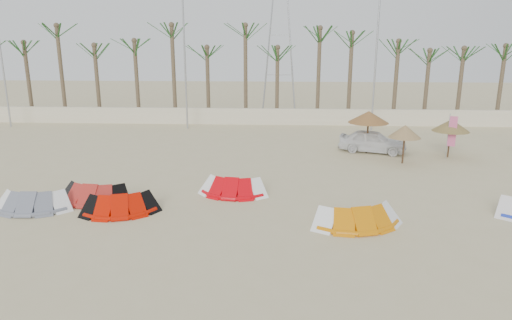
# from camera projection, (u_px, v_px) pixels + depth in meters

# --- Properties ---
(ground) EXTENTS (120.00, 120.00, 0.00)m
(ground) POSITION_uv_depth(u_px,v_px,m) (247.00, 242.00, 15.51)
(ground) COLOR #CABB8E
(ground) RESTS_ON ground
(boundary_wall) EXTENTS (60.00, 0.30, 1.30)m
(boundary_wall) POSITION_uv_depth(u_px,v_px,m) (266.00, 117.00, 36.57)
(boundary_wall) COLOR beige
(boundary_wall) RESTS_ON ground
(palm_line) EXTENTS (52.00, 4.00, 7.70)m
(palm_line) POSITION_uv_depth(u_px,v_px,m) (275.00, 42.00, 36.49)
(palm_line) COLOR brown
(palm_line) RESTS_ON ground
(lamp_a) EXTENTS (1.25, 0.14, 11.00)m
(lamp_a) POSITION_uv_depth(u_px,v_px,m) (1.00, 51.00, 34.31)
(lamp_a) COLOR #A5A8AD
(lamp_a) RESTS_ON ground
(lamp_b) EXTENTS (1.25, 0.14, 11.00)m
(lamp_b) POSITION_uv_depth(u_px,v_px,m) (185.00, 52.00, 33.62)
(lamp_b) COLOR #A5A8AD
(lamp_b) RESTS_ON ground
(lamp_c) EXTENTS (1.25, 0.14, 11.00)m
(lamp_c) POSITION_uv_depth(u_px,v_px,m) (377.00, 52.00, 32.93)
(lamp_c) COLOR #A5A8AD
(lamp_c) RESTS_ON ground
(pylon) EXTENTS (3.00, 3.00, 14.00)m
(pylon) POSITION_uv_depth(u_px,v_px,m) (279.00, 113.00, 42.48)
(pylon) COLOR #A5A8AD
(pylon) RESTS_ON ground
(kite_grey) EXTENTS (3.09, 1.64, 0.90)m
(kite_grey) POSITION_uv_depth(u_px,v_px,m) (35.00, 199.00, 18.50)
(kite_grey) COLOR slate
(kite_grey) RESTS_ON ground
(kite_red_left) EXTENTS (3.22, 1.78, 0.90)m
(kite_red_left) POSITION_uv_depth(u_px,v_px,m) (96.00, 191.00, 19.45)
(kite_red_left) COLOR #B3261F
(kite_red_left) RESTS_ON ground
(kite_red_mid) EXTENTS (3.27, 2.19, 0.90)m
(kite_red_mid) POSITION_uv_depth(u_px,v_px,m) (123.00, 201.00, 18.19)
(kite_red_mid) COLOR #C31000
(kite_red_mid) RESTS_ON ground
(kite_red_right) EXTENTS (3.12, 1.86, 0.90)m
(kite_red_right) POSITION_uv_depth(u_px,v_px,m) (233.00, 184.00, 20.32)
(kite_red_right) COLOR red
(kite_red_right) RESTS_ON ground
(kite_orange) EXTENTS (3.61, 2.24, 0.90)m
(kite_orange) POSITION_uv_depth(u_px,v_px,m) (357.00, 213.00, 16.97)
(kite_orange) COLOR orange
(kite_orange) RESTS_ON ground
(parasol_left) EXTENTS (2.41, 2.41, 2.56)m
(parasol_left) POSITION_uv_depth(u_px,v_px,m) (369.00, 117.00, 27.04)
(parasol_left) COLOR #4C331E
(parasol_left) RESTS_ON ground
(parasol_mid) EXTENTS (1.75, 1.75, 2.16)m
(parasol_mid) POSITION_uv_depth(u_px,v_px,m) (405.00, 131.00, 24.87)
(parasol_mid) COLOR #4C331E
(parasol_mid) RESTS_ON ground
(parasol_right) EXTENTS (2.10, 2.10, 2.25)m
(parasol_right) POSITION_uv_depth(u_px,v_px,m) (451.00, 125.00, 26.14)
(parasol_right) COLOR #4C331E
(parasol_right) RESTS_ON ground
(flag_pink) EXTENTS (0.44, 0.17, 2.65)m
(flag_pink) POSITION_uv_depth(u_px,v_px,m) (451.00, 132.00, 25.79)
(flag_pink) COLOR #A5A8AD
(flag_pink) RESTS_ON ground
(car) EXTENTS (4.27, 2.72, 1.36)m
(car) POSITION_uv_depth(u_px,v_px,m) (372.00, 141.00, 27.66)
(car) COLOR white
(car) RESTS_ON ground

